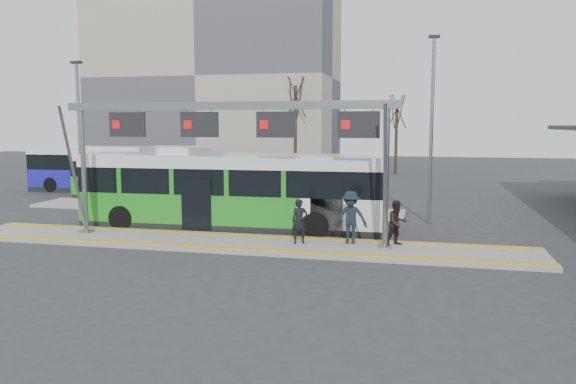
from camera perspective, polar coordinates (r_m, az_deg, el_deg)
name	(u,v)px	position (r m, az deg, el deg)	size (l,w,h in m)	color
ground	(236,245)	(21.26, -5.30, -5.39)	(120.00, 120.00, 0.00)	#2D2D30
platform_main	(236,243)	(21.24, -5.30, -5.19)	(22.00, 3.00, 0.15)	gray
platform_second	(212,208)	(29.99, -7.69, -1.65)	(20.00, 3.00, 0.15)	gray
tactile_main	(236,241)	(21.23, -5.31, -4.97)	(22.00, 2.65, 0.02)	gold
tactile_second	(220,204)	(31.04, -6.94, -1.19)	(20.00, 0.35, 0.02)	gold
gantry	(228,130)	(21.12, -6.11, 6.28)	(13.00, 1.68, 5.20)	slate
apartment_block	(217,78)	(59.56, -7.20, 11.42)	(24.50, 12.50, 18.40)	#A89C8C
hero_bus	(231,192)	(24.21, -5.85, 0.03)	(13.00, 3.06, 3.56)	black
bg_bus_green	(167,177)	(34.28, -12.23, 1.53)	(11.27, 2.83, 2.80)	black
bg_bus_blue	(115,170)	(39.02, -17.20, 2.17)	(11.54, 2.56, 3.01)	black
passenger_a	(300,221)	(20.62, 1.19, -3.00)	(0.60, 0.39, 1.65)	black
passenger_b	(397,223)	(20.70, 11.02, -3.10)	(0.79, 0.62, 1.64)	black
passenger_c	(351,217)	(20.69, 6.37, -2.59)	(1.25, 0.72, 1.94)	black
tree_left	(295,98)	(49.92, 0.76, 9.51)	(1.40, 1.40, 8.89)	#382B21
tree_mid	(397,112)	(51.46, 10.99, 7.97)	(1.40, 1.40, 7.32)	#382B21
tree_far	(153,109)	(57.46, -13.58, 8.19)	(1.40, 1.40, 7.84)	#382B21
lamp_west	(80,136)	(28.39, -20.41, 5.36)	(0.50, 0.25, 7.43)	slate
lamp_east	(432,126)	(26.18, 14.38, 6.56)	(0.50, 0.25, 8.41)	slate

